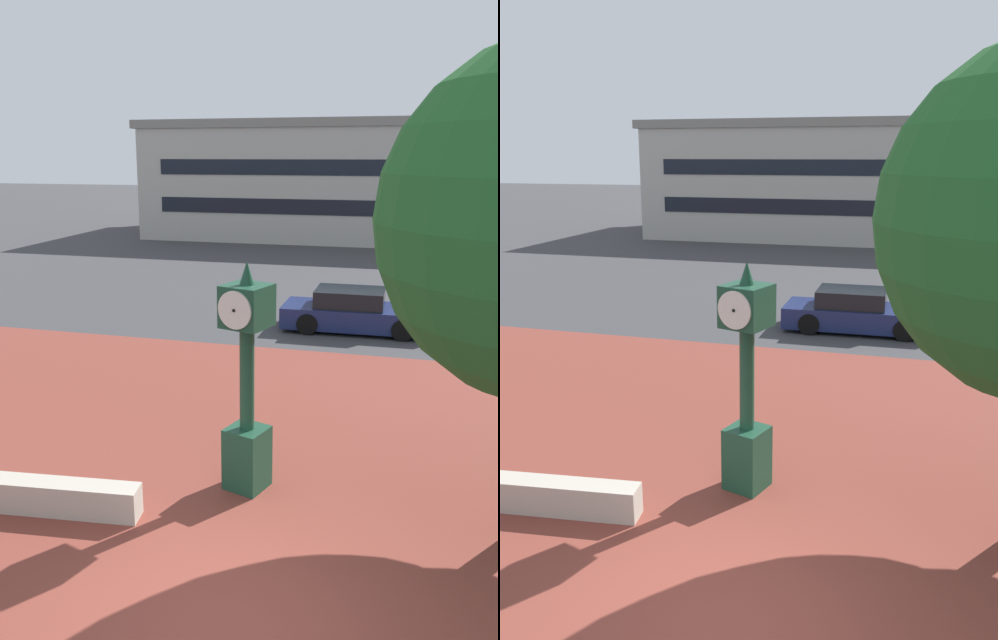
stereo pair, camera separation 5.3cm
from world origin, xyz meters
TOP-DOWN VIEW (x-y plane):
  - ground_plane at (0.00, 0.00)m, footprint 200.00×200.00m
  - plaza_brick_paving at (0.00, 3.30)m, footprint 44.00×14.60m
  - planter_wall at (-3.55, 1.53)m, footprint 3.22×0.75m
  - street_clock at (-0.67, 3.05)m, footprint 0.81×0.85m
  - car_street_near at (0.03, 13.08)m, footprint 4.50×1.92m
  - civic_building at (0.59, 37.45)m, footprint 32.61×12.78m

SIDE VIEW (x-z plane):
  - ground_plane at x=0.00m, z-range 0.00..0.00m
  - plaza_brick_paving at x=0.00m, z-range 0.00..0.01m
  - planter_wall at x=-3.55m, z-range 0.00..0.50m
  - car_street_near at x=0.03m, z-range -0.07..1.21m
  - street_clock at x=-0.67m, z-range -0.15..3.56m
  - civic_building at x=0.59m, z-range 0.01..7.29m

